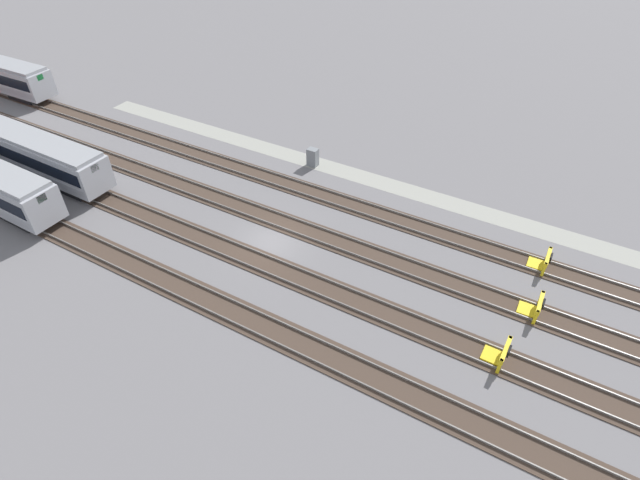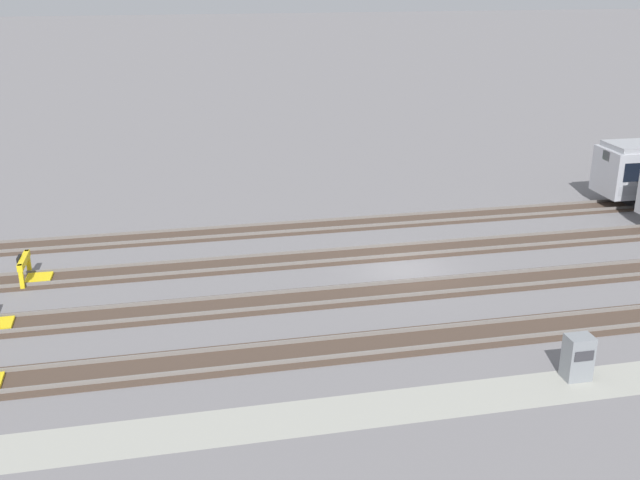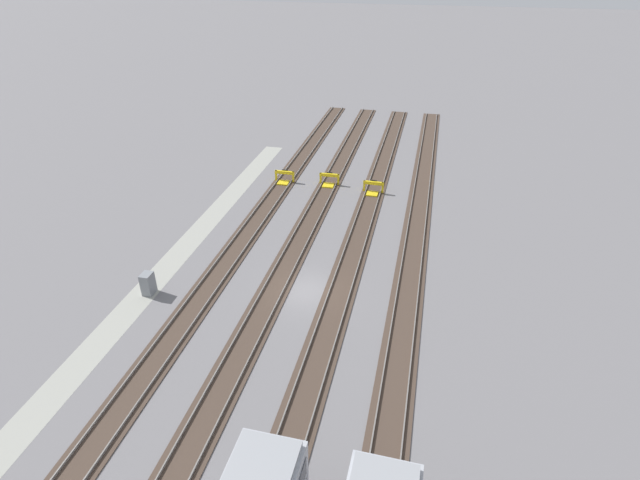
{
  "view_description": "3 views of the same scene",
  "coord_description": "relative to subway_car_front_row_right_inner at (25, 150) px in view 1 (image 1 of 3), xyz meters",
  "views": [
    {
      "loc": [
        -16.7,
        22.15,
        23.09
      ],
      "look_at": [
        -4.03,
        -0.0,
        1.8
      ],
      "focal_mm": 28.0,
      "sensor_mm": 36.0,
      "label": 1
    },
    {
      "loc": [
        -10.57,
        -30.71,
        13.34
      ],
      "look_at": [
        -4.03,
        -0.0,
        1.8
      ],
      "focal_mm": 42.0,
      "sensor_mm": 36.0,
      "label": 2
    },
    {
      "loc": [
        27.13,
        7.26,
        20.7
      ],
      "look_at": [
        -4.03,
        -0.0,
        1.8
      ],
      "focal_mm": 28.0,
      "sensor_mm": 36.0,
      "label": 3
    }
  ],
  "objects": [
    {
      "name": "bumper_stop_near_inner_track",
      "position": [
        -41.08,
        -4.57,
        -1.53
      ],
      "size": [
        1.36,
        2.01,
        1.22
      ],
      "color": "yellow",
      "rests_on": "ground"
    },
    {
      "name": "rail_track_far_inner",
      "position": [
        -23.34,
        4.54,
        -2.0
      ],
      "size": [
        90.0,
        2.23,
        0.21
      ],
      "color": "#47382D",
      "rests_on": "ground"
    },
    {
      "name": "electrical_cabinet",
      "position": [
        -20.62,
        -12.81,
        -1.24
      ],
      "size": [
        0.9,
        0.73,
        1.6
      ],
      "color": "gray",
      "rests_on": "ground"
    },
    {
      "name": "rail_track_near_inner",
      "position": [
        -23.34,
        -4.58,
        -2.0
      ],
      "size": [
        90.0,
        2.24,
        0.21
      ],
      "color": "#47382D",
      "rests_on": "ground"
    },
    {
      "name": "ground_plane",
      "position": [
        -23.34,
        -2.3,
        -2.04
      ],
      "size": [
        400.0,
        400.0,
        0.0
      ],
      "primitive_type": "plane",
      "color": "slate"
    },
    {
      "name": "subway_car_front_row_right_inner",
      "position": [
        0.0,
        0.0,
        0.0
      ],
      "size": [
        18.02,
        3.0,
        3.7
      ],
      "color": "#ADAFB7",
      "rests_on": "ground"
    },
    {
      "name": "bumper_stop_middle_track",
      "position": [
        -40.14,
        -0.02,
        -1.53
      ],
      "size": [
        1.36,
        2.0,
        1.22
      ],
      "color": "yellow",
      "rests_on": "ground"
    },
    {
      "name": "service_walkway",
      "position": [
        -23.34,
        -13.24,
        -2.04
      ],
      "size": [
        54.0,
        2.0,
        0.01
      ],
      "primitive_type": "cube",
      "color": "#9E9E93",
      "rests_on": "ground"
    },
    {
      "name": "rail_track_middle",
      "position": [
        -23.34,
        -0.02,
        -2.0
      ],
      "size": [
        90.0,
        2.24,
        0.21
      ],
      "color": "#47382D",
      "rests_on": "ground"
    },
    {
      "name": "rail_track_nearest",
      "position": [
        -23.34,
        -9.14,
        -2.0
      ],
      "size": [
        90.0,
        2.23,
        0.21
      ],
      "color": "#47382D",
      "rests_on": "ground"
    },
    {
      "name": "bumper_stop_nearest_track",
      "position": [
        -40.69,
        -9.13,
        -1.53
      ],
      "size": [
        1.35,
        2.0,
        1.22
      ],
      "color": "yellow",
      "rests_on": "ground"
    }
  ]
}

